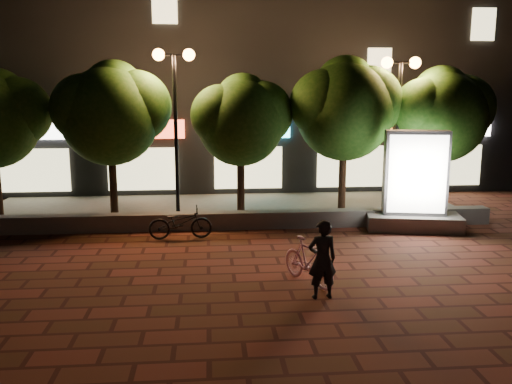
{
  "coord_description": "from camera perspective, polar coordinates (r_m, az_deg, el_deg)",
  "views": [
    {
      "loc": [
        -0.51,
        -11.48,
        4.05
      ],
      "look_at": [
        0.64,
        1.5,
        1.57
      ],
      "focal_mm": 37.72,
      "sensor_mm": 36.0,
      "label": 1
    }
  ],
  "objects": [
    {
      "name": "rider",
      "position": [
        10.65,
        7.05,
        -7.1
      ],
      "size": [
        0.62,
        0.44,
        1.59
      ],
      "primitive_type": "imported",
      "rotation": [
        0.0,
        0.0,
        3.25
      ],
      "color": "black",
      "rests_on": "ground"
    },
    {
      "name": "ad_kiosk",
      "position": [
        16.39,
        16.45,
        0.23
      ],
      "size": [
        2.9,
        1.85,
        2.91
      ],
      "color": "slate",
      "rests_on": "ground"
    },
    {
      "name": "scooter_parked",
      "position": [
        14.94,
        -8.03,
        -3.25
      ],
      "size": [
        1.76,
        0.7,
        0.91
      ],
      "primitive_type": "imported",
      "rotation": [
        0.0,
        0.0,
        1.63
      ],
      "color": "black",
      "rests_on": "ground"
    },
    {
      "name": "ground",
      "position": [
        12.18,
        -2.4,
        -8.63
      ],
      "size": [
        80.0,
        80.0,
        0.0
      ],
      "primitive_type": "plane",
      "color": "maroon",
      "rests_on": "ground"
    },
    {
      "name": "building_block",
      "position": [
        24.49,
        -3.99,
        12.97
      ],
      "size": [
        28.0,
        8.12,
        11.3
      ],
      "color": "black",
      "rests_on": "ground"
    },
    {
      "name": "tree_far_right",
      "position": [
        18.57,
        19.17,
        8.09
      ],
      "size": [
        3.48,
        2.9,
        4.76
      ],
      "color": "#321C13",
      "rests_on": "sidewalk"
    },
    {
      "name": "sidewalk",
      "position": [
        18.43,
        -3.36,
        -1.8
      ],
      "size": [
        16.0,
        5.0,
        0.08
      ],
      "primitive_type": "cube",
      "color": "slate",
      "rests_on": "ground"
    },
    {
      "name": "tree_left",
      "position": [
        17.21,
        -15.05,
        8.41
      ],
      "size": [
        3.6,
        3.0,
        4.89
      ],
      "color": "#321C13",
      "rests_on": "sidewalk"
    },
    {
      "name": "tree_right",
      "position": [
        17.5,
        9.5,
        9.06
      ],
      "size": [
        3.72,
        3.1,
        5.07
      ],
      "color": "#321C13",
      "rests_on": "sidewalk"
    },
    {
      "name": "street_lamp_left",
      "position": [
        16.71,
        -8.61,
        10.59
      ],
      "size": [
        1.26,
        0.36,
        5.18
      ],
      "color": "black",
      "rests_on": "sidewalk"
    },
    {
      "name": "retaining_wall",
      "position": [
        15.95,
        -3.09,
        -3.01
      ],
      "size": [
        16.0,
        0.45,
        0.5
      ],
      "primitive_type": "cube",
      "color": "slate",
      "rests_on": "ground"
    },
    {
      "name": "scooter_pink",
      "position": [
        11.5,
        5.58,
        -7.31
      ],
      "size": [
        1.17,
        1.65,
        0.97
      ],
      "primitive_type": "imported",
      "rotation": [
        0.0,
        0.0,
        0.49
      ],
      "color": "#F2A0C1",
      "rests_on": "ground"
    },
    {
      "name": "street_lamp_right",
      "position": [
        17.73,
        14.97,
        9.92
      ],
      "size": [
        1.26,
        0.36,
        4.98
      ],
      "color": "black",
      "rests_on": "sidewalk"
    },
    {
      "name": "tree_mid",
      "position": [
        17.0,
        -1.5,
        7.97
      ],
      "size": [
        3.24,
        2.7,
        4.5
      ],
      "color": "#321C13",
      "rests_on": "sidewalk"
    }
  ]
}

